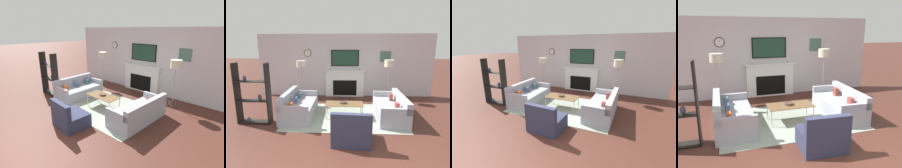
# 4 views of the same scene
# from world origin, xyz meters

# --- Properties ---
(ground_plane) EXTENTS (60.00, 60.00, 0.00)m
(ground_plane) POSITION_xyz_m (0.00, 0.00, 0.00)
(ground_plane) COLOR #48251D
(fireplace_wall) EXTENTS (7.59, 0.28, 2.70)m
(fireplace_wall) POSITION_xyz_m (0.00, 5.19, 1.22)
(fireplace_wall) COLOR silver
(fireplace_wall) RESTS_ON ground_plane
(area_rug) EXTENTS (3.52, 2.33, 0.01)m
(area_rug) POSITION_xyz_m (0.00, 2.80, 0.01)
(area_rug) COLOR gray
(area_rug) RESTS_ON ground_plane
(couch_left) EXTENTS (0.91, 1.82, 0.78)m
(couch_left) POSITION_xyz_m (-1.46, 2.80, 0.27)
(couch_left) COLOR #9A9DAA
(couch_left) RESTS_ON ground_plane
(couch_right) EXTENTS (0.90, 1.92, 0.72)m
(couch_right) POSITION_xyz_m (1.45, 2.80, 0.27)
(couch_right) COLOR #9A9DAA
(couch_right) RESTS_ON ground_plane
(armchair) EXTENTS (0.92, 0.81, 0.79)m
(armchair) POSITION_xyz_m (0.19, 1.26, 0.26)
(armchair) COLOR #2D304A
(armchair) RESTS_ON ground_plane
(coffee_table) EXTENTS (1.17, 0.58, 0.43)m
(coffee_table) POSITION_xyz_m (-0.00, 2.75, 0.41)
(coffee_table) COLOR brown
(coffee_table) RESTS_ON ground_plane
(decorative_bowl) EXTENTS (0.22, 0.22, 0.06)m
(decorative_bowl) POSITION_xyz_m (-0.03, 2.76, 0.47)
(decorative_bowl) COLOR #4A3D2D
(decorative_bowl) RESTS_ON coffee_table
(floor_lamp_left) EXTENTS (0.38, 0.38, 1.63)m
(floor_lamp_left) POSITION_xyz_m (-1.74, 4.46, 1.47)
(floor_lamp_left) COLOR #9E998E
(floor_lamp_left) RESTS_ON ground_plane
(floor_lamp_right) EXTENTS (0.38, 0.38, 1.67)m
(floor_lamp_right) POSITION_xyz_m (1.74, 4.46, 1.50)
(floor_lamp_right) COLOR #9E998E
(floor_lamp_right) RESTS_ON ground_plane
(shelf_unit) EXTENTS (0.93, 0.28, 1.73)m
(shelf_unit) POSITION_xyz_m (-2.57, 2.19, 0.80)
(shelf_unit) COLOR black
(shelf_unit) RESTS_ON ground_plane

